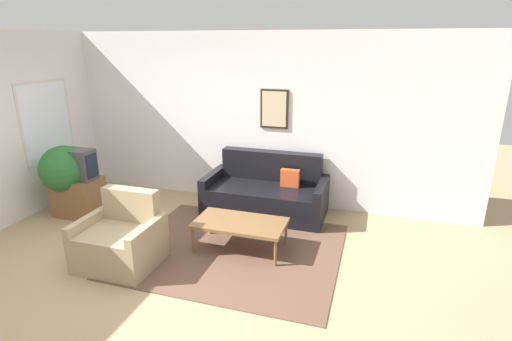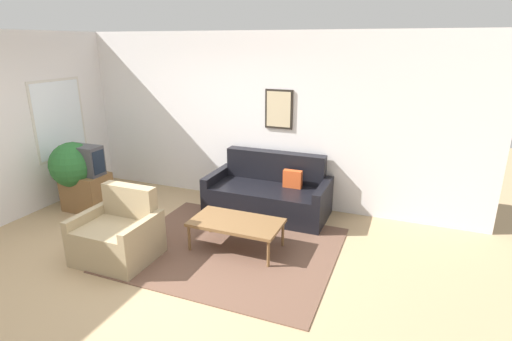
# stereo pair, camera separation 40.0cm
# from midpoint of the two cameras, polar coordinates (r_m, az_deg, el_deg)

# --- Properties ---
(ground_plane) EXTENTS (16.00, 16.00, 0.00)m
(ground_plane) POSITION_cam_midpoint_polar(r_m,az_deg,el_deg) (4.98, -14.10, -13.32)
(ground_plane) COLOR tan
(area_rug) EXTENTS (2.66, 2.25, 0.01)m
(area_rug) POSITION_cam_midpoint_polar(r_m,az_deg,el_deg) (5.21, -1.55, -11.14)
(area_rug) COLOR brown
(area_rug) RESTS_ON ground_plane
(wall_back) EXTENTS (8.00, 0.09, 2.70)m
(wall_back) POSITION_cam_midpoint_polar(r_m,az_deg,el_deg) (6.57, -2.08, 7.53)
(wall_back) COLOR silver
(wall_back) RESTS_ON ground_plane
(wall_left_window) EXTENTS (0.08, 8.00, 2.70)m
(wall_left_window) POSITION_cam_midpoint_polar(r_m,az_deg,el_deg) (6.66, -30.09, 5.25)
(wall_left_window) COLOR silver
(wall_left_window) RESTS_ON ground_plane
(couch) EXTENTS (1.83, 0.90, 0.91)m
(couch) POSITION_cam_midpoint_polar(r_m,az_deg,el_deg) (6.14, 3.73, -3.39)
(couch) COLOR black
(couch) RESTS_ON ground_plane
(coffee_table) EXTENTS (1.14, 0.62, 0.39)m
(coffee_table) POSITION_cam_midpoint_polar(r_m,az_deg,el_deg) (5.07, -0.56, -7.59)
(coffee_table) COLOR brown
(coffee_table) RESTS_ON ground_plane
(tv_stand) EXTENTS (0.66, 0.48, 0.59)m
(tv_stand) POSITION_cam_midpoint_polar(r_m,az_deg,el_deg) (6.72, -21.44, -2.87)
(tv_stand) COLOR brown
(tv_stand) RESTS_ON ground_plane
(tv) EXTENTS (0.63, 0.28, 0.45)m
(tv) POSITION_cam_midpoint_polar(r_m,az_deg,el_deg) (6.57, -21.94, 1.38)
(tv) COLOR #424247
(tv) RESTS_ON tv_stand
(armchair) EXTENTS (0.89, 0.76, 0.86)m
(armchair) POSITION_cam_midpoint_polar(r_m,az_deg,el_deg) (5.11, -16.92, -8.98)
(armchair) COLOR tan
(armchair) RESTS_ON ground_plane
(potted_plant_tall) EXTENTS (0.70, 0.70, 1.09)m
(potted_plant_tall) POSITION_cam_midpoint_polar(r_m,az_deg,el_deg) (6.64, -23.09, 0.45)
(potted_plant_tall) COLOR slate
(potted_plant_tall) RESTS_ON ground_plane
(potted_plant_by_window) EXTENTS (0.43, 0.43, 0.74)m
(potted_plant_by_window) POSITION_cam_midpoint_polar(r_m,az_deg,el_deg) (7.15, -20.82, -0.12)
(potted_plant_by_window) COLOR beige
(potted_plant_by_window) RESTS_ON ground_plane
(potted_plant_small) EXTENTS (0.62, 0.62, 0.92)m
(potted_plant_small) POSITION_cam_midpoint_polar(r_m,az_deg,el_deg) (6.84, -22.03, 0.05)
(potted_plant_small) COLOR #935638
(potted_plant_small) RESTS_ON ground_plane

